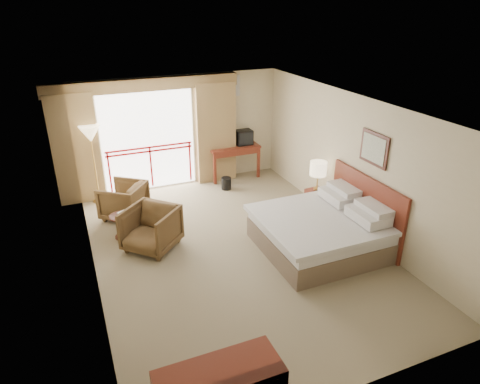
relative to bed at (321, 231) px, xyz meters
name	(u,v)px	position (x,y,z in m)	size (l,w,h in m)	color
floor	(235,249)	(-1.50, 0.60, -0.38)	(7.00, 7.00, 0.00)	#7F7254
ceiling	(234,107)	(-1.50, 0.60, 2.32)	(7.00, 7.00, 0.00)	white
wall_back	(181,131)	(-1.50, 4.10, 0.97)	(5.00, 5.00, 0.00)	beige
wall_front	(357,302)	(-1.50, -2.90, 0.97)	(5.00, 5.00, 0.00)	beige
wall_left	(85,208)	(-4.00, 0.60, 0.97)	(7.00, 7.00, 0.00)	beige
wall_right	(352,164)	(1.00, 0.60, 0.97)	(7.00, 7.00, 0.00)	beige
balcony_door	(149,141)	(-2.30, 4.08, 0.82)	(2.40, 2.40, 0.00)	white
balcony_railing	(150,157)	(-2.30, 4.06, 0.44)	(2.09, 0.03, 1.02)	#AB0E11
curtain_left	(76,149)	(-3.95, 3.95, 0.87)	(1.00, 0.26, 2.50)	olive
curtain_right	(215,133)	(-0.65, 3.95, 0.87)	(1.00, 0.26, 2.50)	olive
valance	(144,85)	(-2.30, 3.98, 2.17)	(4.40, 0.22, 0.28)	olive
hvac_vent	(230,86)	(-0.20, 4.07, 1.97)	(0.50, 0.04, 0.50)	silver
bed	(321,231)	(0.00, 0.00, 0.00)	(2.13, 2.06, 0.97)	brown
headboard	(365,209)	(0.96, 0.00, 0.27)	(0.06, 2.10, 1.30)	#5E1C11
framed_art	(374,149)	(0.97, 0.00, 1.47)	(0.04, 0.72, 0.60)	black
nightstand	(317,203)	(0.68, 1.23, -0.10)	(0.39, 0.46, 0.55)	#5E1C11
table_lamp	(318,169)	(0.68, 1.28, 0.66)	(0.36, 0.36, 0.63)	tan
phone	(320,193)	(0.63, 1.08, 0.21)	(0.17, 0.13, 0.08)	black
desk	(232,152)	(-0.18, 3.99, 0.29)	(1.32, 0.64, 0.86)	#5E1C11
tv	(244,137)	(0.12, 3.93, 0.67)	(0.42, 0.33, 0.38)	black
coffee_maker	(220,143)	(-0.53, 3.94, 0.59)	(0.11, 0.11, 0.23)	black
cup	(226,146)	(-0.38, 3.89, 0.52)	(0.06, 0.06, 0.09)	white
wastebasket	(226,183)	(-0.64, 3.25, -0.23)	(0.24, 0.24, 0.30)	black
armchair_far	(126,216)	(-3.19, 2.73, -0.38)	(0.83, 0.85, 0.77)	#4A331B
armchair_near	(153,248)	(-2.92, 1.24, -0.38)	(0.88, 0.91, 0.83)	#4A331B
side_table	(122,222)	(-3.37, 1.86, -0.05)	(0.44, 0.44, 0.48)	black
book	(121,215)	(-3.37, 1.86, 0.11)	(0.17, 0.23, 0.02)	white
floor_lamp	(90,137)	(-3.61, 3.75, 1.18)	(0.46, 0.46, 1.81)	tan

